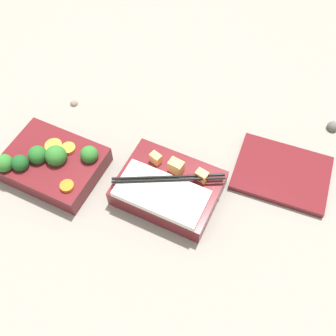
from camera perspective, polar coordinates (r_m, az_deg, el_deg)
name	(u,v)px	position (r m, az deg, el deg)	size (l,w,h in m)	color
ground_plane	(115,182)	(0.79, -7.76, -1.96)	(3.00, 3.00, 0.00)	gray
bento_tray_vegetable	(51,163)	(0.81, -16.56, 0.74)	(0.19, 0.14, 0.07)	maroon
bento_tray_rice	(168,188)	(0.74, -0.01, -2.93)	(0.19, 0.14, 0.07)	maroon
bento_lid	(282,173)	(0.81, 16.18, -0.70)	(0.18, 0.14, 0.01)	maroon
pebble_2	(333,127)	(0.93, 22.77, 5.54)	(0.02, 0.02, 0.02)	#595651
pebble_3	(74,103)	(0.93, -13.52, 9.18)	(0.02, 0.02, 0.02)	#7A6B5B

